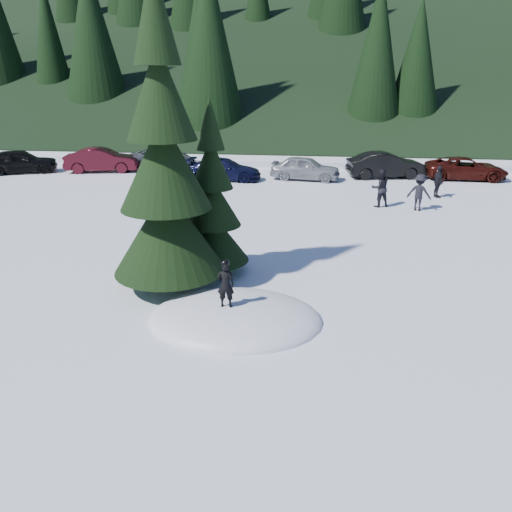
# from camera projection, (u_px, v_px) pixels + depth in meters

# --- Properties ---
(ground) EXTENTS (200.00, 200.00, 0.00)m
(ground) POSITION_uv_depth(u_px,v_px,m) (235.00, 320.00, 12.81)
(ground) COLOR white
(ground) RESTS_ON ground
(snow_mound) EXTENTS (4.48, 3.52, 0.96)m
(snow_mound) POSITION_uv_depth(u_px,v_px,m) (235.00, 320.00, 12.81)
(snow_mound) COLOR white
(snow_mound) RESTS_ON ground
(forest_hillside) EXTENTS (200.00, 60.00, 25.00)m
(forest_hillside) POSITION_uv_depth(u_px,v_px,m) (307.00, 15.00, 58.86)
(forest_hillside) COLOR black
(forest_hillside) RESTS_ON ground
(spruce_tall) EXTENTS (3.20, 3.20, 8.60)m
(spruce_tall) POSITION_uv_depth(u_px,v_px,m) (165.00, 176.00, 13.60)
(spruce_tall) COLOR black
(spruce_tall) RESTS_ON ground
(spruce_short) EXTENTS (2.20, 2.20, 5.37)m
(spruce_short) POSITION_uv_depth(u_px,v_px,m) (212.00, 208.00, 15.21)
(spruce_short) COLOR black
(spruce_short) RESTS_ON ground
(child_skier) EXTENTS (0.43, 0.29, 1.18)m
(child_skier) POSITION_uv_depth(u_px,v_px,m) (226.00, 285.00, 12.25)
(child_skier) COLOR black
(child_skier) RESTS_ON snow_mound
(adult_0) EXTENTS (1.03, 0.91, 1.79)m
(adult_0) POSITION_uv_depth(u_px,v_px,m) (380.00, 188.00, 23.42)
(adult_0) COLOR black
(adult_0) RESTS_ON ground
(adult_1) EXTENTS (0.58, 1.01, 1.61)m
(adult_1) POSITION_uv_depth(u_px,v_px,m) (438.00, 182.00, 25.22)
(adult_1) COLOR black
(adult_1) RESTS_ON ground
(adult_2) EXTENTS (1.23, 0.98, 1.67)m
(adult_2) POSITION_uv_depth(u_px,v_px,m) (419.00, 193.00, 22.81)
(adult_2) COLOR black
(adult_2) RESTS_ON ground
(car_0) EXTENTS (4.73, 3.35, 1.50)m
(car_0) POSITION_uv_depth(u_px,v_px,m) (20.00, 161.00, 31.57)
(car_0) COLOR black
(car_0) RESTS_ON ground
(car_1) EXTENTS (4.83, 2.54, 1.51)m
(car_1) POSITION_uv_depth(u_px,v_px,m) (102.00, 160.00, 31.96)
(car_1) COLOR #380A12
(car_1) RESTS_ON ground
(car_2) EXTENTS (4.89, 3.22, 1.25)m
(car_2) POSITION_uv_depth(u_px,v_px,m) (161.00, 158.00, 33.46)
(car_2) COLOR #52565A
(car_2) RESTS_ON ground
(car_3) EXTENTS (4.47, 2.05, 1.27)m
(car_3) POSITION_uv_depth(u_px,v_px,m) (224.00, 169.00, 29.52)
(car_3) COLOR black
(car_3) RESTS_ON ground
(car_4) EXTENTS (4.27, 2.20, 1.39)m
(car_4) POSITION_uv_depth(u_px,v_px,m) (305.00, 168.00, 29.54)
(car_4) COLOR gray
(car_4) RESTS_ON ground
(car_5) EXTENTS (4.85, 2.46, 1.52)m
(car_5) POSITION_uv_depth(u_px,v_px,m) (386.00, 165.00, 30.10)
(car_5) COLOR black
(car_5) RESTS_ON ground
(car_6) EXTENTS (4.75, 2.31, 1.30)m
(car_6) POSITION_uv_depth(u_px,v_px,m) (466.00, 168.00, 29.68)
(car_6) COLOR #360E09
(car_6) RESTS_ON ground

